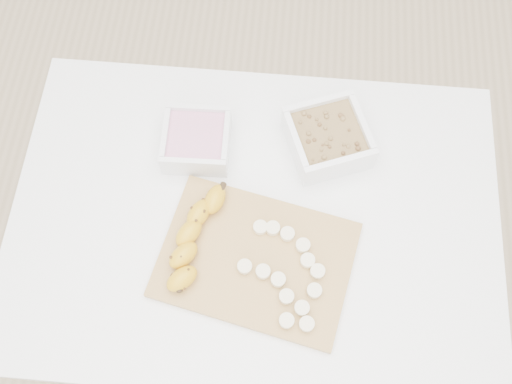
# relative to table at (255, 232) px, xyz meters

# --- Properties ---
(ground) EXTENTS (3.50, 3.50, 0.00)m
(ground) POSITION_rel_table_xyz_m (0.00, 0.00, -0.65)
(ground) COLOR #C6AD89
(ground) RESTS_ON ground
(table) EXTENTS (1.00, 0.70, 0.75)m
(table) POSITION_rel_table_xyz_m (0.00, 0.00, 0.00)
(table) COLOR white
(table) RESTS_ON ground
(bowl_yogurt) EXTENTS (0.14, 0.14, 0.06)m
(bowl_yogurt) POSITION_rel_table_xyz_m (-0.14, 0.15, 0.13)
(bowl_yogurt) COLOR white
(bowl_yogurt) RESTS_ON table
(bowl_granola) EXTENTS (0.20, 0.20, 0.07)m
(bowl_granola) POSITION_rel_table_xyz_m (0.14, 0.17, 0.13)
(bowl_granola) COLOR white
(bowl_granola) RESTS_ON table
(cutting_board) EXTENTS (0.42, 0.33, 0.01)m
(cutting_board) POSITION_rel_table_xyz_m (0.01, -0.09, 0.10)
(cutting_board) COLOR #AE8D49
(cutting_board) RESTS_ON table
(banana) EXTENTS (0.15, 0.23, 0.04)m
(banana) POSITION_rel_table_xyz_m (-0.11, -0.07, 0.13)
(banana) COLOR gold
(banana) RESTS_ON cutting_board
(banana_slices) EXTENTS (0.17, 0.21, 0.02)m
(banana_slices) POSITION_rel_table_xyz_m (0.07, -0.12, 0.12)
(banana_slices) COLOR #FAECBF
(banana_slices) RESTS_ON cutting_board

